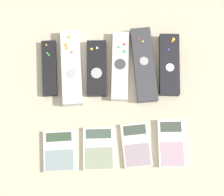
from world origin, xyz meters
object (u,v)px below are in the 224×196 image
remote_5 (169,65)px  calculator_3 (171,143)px  remote_4 (144,65)px  remote_3 (120,66)px  remote_0 (49,68)px  calculator_1 (99,148)px  remote_1 (71,67)px  remote_2 (97,68)px  calculator_0 (60,151)px  calculator_2 (136,145)px

remote_5 → calculator_3: (-0.01, -0.22, -0.00)m
remote_4 → remote_5: 0.07m
remote_5 → calculator_3: bearing=-88.9°
remote_3 → remote_5: remote_5 is taller
remote_0 → remote_5: (0.34, -0.01, 0.01)m
remote_3 → remote_4: 0.07m
calculator_1 → calculator_3: bearing=2.8°
remote_1 → remote_5: (0.28, -0.00, -0.00)m
remote_1 → remote_2: bearing=-4.6°
remote_0 → calculator_0: bearing=-85.2°
remote_5 → remote_3: bearing=-177.2°
remote_0 → remote_1: 0.06m
calculator_3 → remote_5: bearing=88.9°
remote_0 → calculator_1: bearing=-61.7°
remote_1 → calculator_1: bearing=-74.6°
remote_0 → calculator_3: bearing=-36.0°
calculator_2 → calculator_1: bearing=179.3°
remote_3 → remote_5: 0.14m
remote_1 → calculator_2: remote_1 is taller
remote_0 → remote_2: (0.14, -0.01, 0.00)m
remote_5 → remote_2: bearing=-176.0°
remote_2 → calculator_0: size_ratio=1.48×
remote_2 → remote_4: size_ratio=0.75×
remote_2 → calculator_3: 0.30m
remote_2 → remote_3: bearing=4.6°
remote_2 → calculator_2: 0.25m
calculator_1 → calculator_3: size_ratio=0.90×
calculator_3 → remote_0: bearing=147.0°
remote_0 → calculator_2: bearing=-45.6°
remote_0 → remote_3: 0.20m
remote_5 → calculator_0: 0.39m
remote_1 → calculator_0: bearing=-100.5°
remote_3 → calculator_1: remote_3 is taller
calculator_2 → calculator_3: size_ratio=0.95×
calculator_0 → calculator_3: size_ratio=0.85×
remote_1 → remote_5: remote_1 is taller
remote_0 → calculator_2: (0.24, -0.23, -0.00)m
remote_2 → calculator_0: 0.26m
remote_1 → calculator_3: remote_1 is taller
remote_0 → remote_2: remote_2 is taller
remote_1 → calculator_0: size_ratio=1.96×
remote_2 → calculator_0: remote_2 is taller
calculator_3 → calculator_2: bearing=-178.1°
remote_2 → remote_5: size_ratio=0.91×
remote_0 → remote_5: size_ratio=0.90×
calculator_2 → remote_1: bearing=123.8°
remote_4 → calculator_0: (-0.25, -0.24, -0.01)m
remote_5 → calculator_1: (-0.21, -0.23, -0.01)m
remote_5 → calculator_0: bearing=-140.1°
calculator_0 → calculator_1: 0.11m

